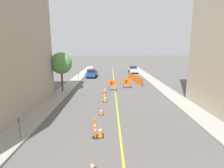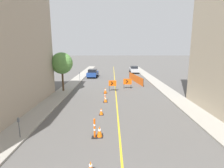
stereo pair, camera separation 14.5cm
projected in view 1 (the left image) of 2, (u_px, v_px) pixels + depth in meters
lane_stripe at (114, 82)px, 29.02m from camera, size 0.12×52.52×0.01m
sidewalk_left at (74, 82)px, 28.95m from camera, size 1.96×52.52×0.13m
sidewalk_right at (154, 82)px, 29.07m from camera, size 1.96×52.52×0.13m
traffic_cone_nearest at (92, 167)px, 7.73m from camera, size 0.35×0.35×0.58m
traffic_cone_second at (100, 132)px, 10.90m from camera, size 0.43×0.43×0.73m
traffic_cone_third at (101, 111)px, 14.59m from camera, size 0.37×0.37×0.60m
traffic_cone_fourth at (105, 99)px, 18.07m from camera, size 0.43×0.43×0.62m
traffic_cone_fifth at (105, 91)px, 21.71m from camera, size 0.46×0.46×0.71m
delineator_post_front at (95, 129)px, 10.77m from camera, size 0.38×0.38×1.26m
delineator_post_rear at (105, 97)px, 18.20m from camera, size 0.35×0.35×1.13m
arrow_barricade_primary at (112, 84)px, 22.67m from camera, size 0.99×0.09×1.43m
arrow_barricade_secondary at (127, 82)px, 24.23m from camera, size 1.15×0.09×1.39m
safety_mesh_fence at (135, 78)px, 29.20m from camera, size 1.35×7.69×1.19m
parked_car_curb_near at (92, 73)px, 34.10m from camera, size 1.96×4.36×1.59m
parked_car_curb_mid at (133, 69)px, 40.58m from camera, size 1.93×4.31×1.59m
parking_meter_near_curb at (19, 124)px, 10.40m from camera, size 0.12×0.11×1.29m
parking_meter_far_curb at (79, 75)px, 29.89m from camera, size 0.12×0.11×1.44m
street_tree_left_near at (61, 63)px, 21.91m from camera, size 2.71×2.71×4.90m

